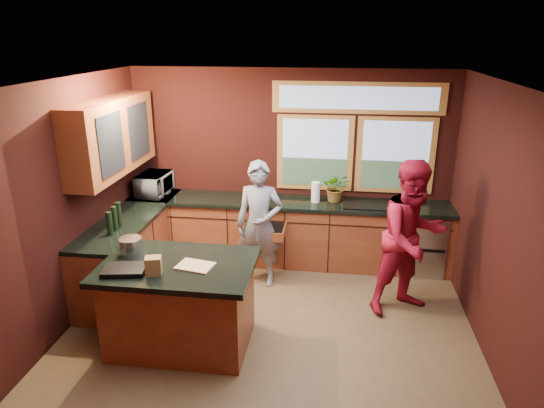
% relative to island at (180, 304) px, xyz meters
% --- Properties ---
extents(floor, '(4.50, 4.50, 0.00)m').
position_rel_island_xyz_m(floor, '(0.89, 0.42, -0.48)').
color(floor, brown).
rests_on(floor, ground).
extents(room_shell, '(4.52, 4.02, 2.71)m').
position_rel_island_xyz_m(room_shell, '(0.29, 0.74, 1.32)').
color(room_shell, black).
rests_on(room_shell, ground).
extents(back_counter, '(4.50, 0.64, 0.93)m').
position_rel_island_xyz_m(back_counter, '(1.09, 2.11, -0.01)').
color(back_counter, maroon).
rests_on(back_counter, floor).
extents(left_counter, '(0.64, 2.30, 0.93)m').
position_rel_island_xyz_m(left_counter, '(-1.06, 1.27, -0.01)').
color(left_counter, maroon).
rests_on(left_counter, floor).
extents(island, '(1.55, 1.05, 0.95)m').
position_rel_island_xyz_m(island, '(0.00, 0.00, 0.00)').
color(island, maroon).
rests_on(island, floor).
extents(person_grey, '(0.62, 0.42, 1.65)m').
position_rel_island_xyz_m(person_grey, '(0.60, 1.44, 0.35)').
color(person_grey, slate).
rests_on(person_grey, floor).
extents(person_red, '(1.12, 1.05, 1.84)m').
position_rel_island_xyz_m(person_red, '(2.44, 1.03, 0.44)').
color(person_red, maroon).
rests_on(person_red, floor).
extents(microwave, '(0.42, 0.59, 0.31)m').
position_rel_island_xyz_m(microwave, '(-1.03, 2.12, 0.61)').
color(microwave, '#999999').
rests_on(microwave, left_counter).
extents(potted_plant, '(0.36, 0.32, 0.40)m').
position_rel_island_xyz_m(potted_plant, '(1.56, 2.17, 0.65)').
color(potted_plant, '#999999').
rests_on(potted_plant, back_counter).
extents(paper_towel, '(0.12, 0.12, 0.28)m').
position_rel_island_xyz_m(paper_towel, '(1.28, 2.12, 0.59)').
color(paper_towel, white).
rests_on(paper_towel, back_counter).
extents(cutting_board, '(0.39, 0.31, 0.02)m').
position_rel_island_xyz_m(cutting_board, '(0.20, -0.05, 0.48)').
color(cutting_board, tan).
rests_on(cutting_board, island).
extents(stock_pot, '(0.24, 0.24, 0.18)m').
position_rel_island_xyz_m(stock_pot, '(-0.55, 0.15, 0.56)').
color(stock_pot, silver).
rests_on(stock_pot, island).
extents(paper_bag, '(0.18, 0.15, 0.18)m').
position_rel_island_xyz_m(paper_bag, '(-0.15, -0.25, 0.56)').
color(paper_bag, brown).
rests_on(paper_bag, island).
extents(black_tray, '(0.44, 0.35, 0.05)m').
position_rel_island_xyz_m(black_tray, '(-0.45, -0.25, 0.49)').
color(black_tray, black).
rests_on(black_tray, island).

